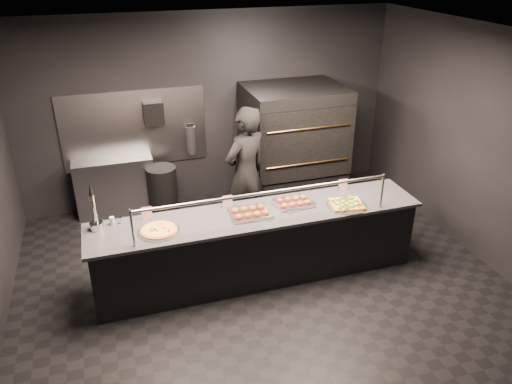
{
  "coord_description": "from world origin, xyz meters",
  "views": [
    {
      "loc": [
        -1.64,
        -5.05,
        3.84
      ],
      "look_at": [
        0.04,
        0.2,
        1.11
      ],
      "focal_mm": 35.0,
      "sensor_mm": 36.0,
      "label": 1
    }
  ],
  "objects_px": {
    "beer_tap": "(95,216)",
    "prep_shelf": "(115,186)",
    "round_pizza": "(159,230)",
    "worker": "(246,174)",
    "slider_tray_a": "(250,213)",
    "slider_tray_b": "(294,202)",
    "trash_bin": "(163,190)",
    "service_counter": "(258,245)",
    "fire_extinguisher": "(191,140)",
    "square_pizza": "(346,204)",
    "towel_dispenser": "(153,113)",
    "pizza_oven": "(293,145)"
  },
  "relations": [
    {
      "from": "round_pizza",
      "to": "trash_bin",
      "type": "relative_size",
      "value": 0.62
    },
    {
      "from": "prep_shelf",
      "to": "slider_tray_b",
      "type": "bearing_deg",
      "value": -46.75
    },
    {
      "from": "square_pizza",
      "to": "round_pizza",
      "type": "bearing_deg",
      "value": 177.97
    },
    {
      "from": "prep_shelf",
      "to": "slider_tray_b",
      "type": "distance_m",
      "value": 3.1
    },
    {
      "from": "fire_extinguisher",
      "to": "slider_tray_b",
      "type": "height_order",
      "value": "fire_extinguisher"
    },
    {
      "from": "prep_shelf",
      "to": "fire_extinguisher",
      "type": "distance_m",
      "value": 1.39
    },
    {
      "from": "fire_extinguisher",
      "to": "worker",
      "type": "distance_m",
      "value": 1.45
    },
    {
      "from": "fire_extinguisher",
      "to": "slider_tray_a",
      "type": "height_order",
      "value": "fire_extinguisher"
    },
    {
      "from": "service_counter",
      "to": "towel_dispenser",
      "type": "xyz_separation_m",
      "value": [
        -0.9,
        2.39,
        1.09
      ]
    },
    {
      "from": "pizza_oven",
      "to": "round_pizza",
      "type": "distance_m",
      "value": 3.11
    },
    {
      "from": "service_counter",
      "to": "trash_bin",
      "type": "distance_m",
      "value": 2.28
    },
    {
      "from": "trash_bin",
      "to": "worker",
      "type": "xyz_separation_m",
      "value": [
        1.06,
        -1.04,
        0.58
      ]
    },
    {
      "from": "pizza_oven",
      "to": "slider_tray_a",
      "type": "relative_size",
      "value": 3.64
    },
    {
      "from": "prep_shelf",
      "to": "worker",
      "type": "height_order",
      "value": "worker"
    },
    {
      "from": "service_counter",
      "to": "slider_tray_b",
      "type": "xyz_separation_m",
      "value": [
        0.5,
        0.09,
        0.48
      ]
    },
    {
      "from": "round_pizza",
      "to": "slider_tray_a",
      "type": "height_order",
      "value": "slider_tray_a"
    },
    {
      "from": "pizza_oven",
      "to": "slider_tray_a",
      "type": "height_order",
      "value": "pizza_oven"
    },
    {
      "from": "towel_dispenser",
      "to": "trash_bin",
      "type": "xyz_separation_m",
      "value": [
        0.0,
        -0.3,
        -1.16
      ]
    },
    {
      "from": "towel_dispenser",
      "to": "fire_extinguisher",
      "type": "distance_m",
      "value": 0.74
    },
    {
      "from": "pizza_oven",
      "to": "beer_tap",
      "type": "relative_size",
      "value": 3.23
    },
    {
      "from": "slider_tray_a",
      "to": "worker",
      "type": "distance_m",
      "value": 1.09
    },
    {
      "from": "beer_tap",
      "to": "worker",
      "type": "relative_size",
      "value": 0.3
    },
    {
      "from": "beer_tap",
      "to": "round_pizza",
      "type": "height_order",
      "value": "beer_tap"
    },
    {
      "from": "service_counter",
      "to": "towel_dispenser",
      "type": "distance_m",
      "value": 2.78
    },
    {
      "from": "beer_tap",
      "to": "round_pizza",
      "type": "bearing_deg",
      "value": -21.73
    },
    {
      "from": "slider_tray_b",
      "to": "worker",
      "type": "relative_size",
      "value": 0.28
    },
    {
      "from": "prep_shelf",
      "to": "beer_tap",
      "type": "relative_size",
      "value": 2.03
    },
    {
      "from": "slider_tray_a",
      "to": "slider_tray_b",
      "type": "height_order",
      "value": "slider_tray_a"
    },
    {
      "from": "trash_bin",
      "to": "square_pizza",
      "type": "bearing_deg",
      "value": -48.05
    },
    {
      "from": "towel_dispenser",
      "to": "slider_tray_b",
      "type": "distance_m",
      "value": 2.76
    },
    {
      "from": "beer_tap",
      "to": "slider_tray_b",
      "type": "height_order",
      "value": "beer_tap"
    },
    {
      "from": "beer_tap",
      "to": "service_counter",
      "type": "bearing_deg",
      "value": -6.07
    },
    {
      "from": "slider_tray_b",
      "to": "beer_tap",
      "type": "bearing_deg",
      "value": 177.32
    },
    {
      "from": "beer_tap",
      "to": "prep_shelf",
      "type": "bearing_deg",
      "value": 82.57
    },
    {
      "from": "pizza_oven",
      "to": "prep_shelf",
      "type": "bearing_deg",
      "value": 171.46
    },
    {
      "from": "slider_tray_a",
      "to": "square_pizza",
      "type": "distance_m",
      "value": 1.22
    },
    {
      "from": "towel_dispenser",
      "to": "slider_tray_a",
      "type": "bearing_deg",
      "value": -71.6
    },
    {
      "from": "towel_dispenser",
      "to": "worker",
      "type": "distance_m",
      "value": 1.8
    },
    {
      "from": "trash_bin",
      "to": "worker",
      "type": "height_order",
      "value": "worker"
    },
    {
      "from": "slider_tray_a",
      "to": "square_pizza",
      "type": "bearing_deg",
      "value": -6.66
    },
    {
      "from": "service_counter",
      "to": "slider_tray_a",
      "type": "bearing_deg",
      "value": -175.68
    },
    {
      "from": "round_pizza",
      "to": "square_pizza",
      "type": "bearing_deg",
      "value": -2.03
    },
    {
      "from": "pizza_oven",
      "to": "round_pizza",
      "type": "bearing_deg",
      "value": -140.75
    },
    {
      "from": "worker",
      "to": "slider_tray_a",
      "type": "bearing_deg",
      "value": 50.29
    },
    {
      "from": "towel_dispenser",
      "to": "slider_tray_a",
      "type": "height_order",
      "value": "towel_dispenser"
    },
    {
      "from": "service_counter",
      "to": "trash_bin",
      "type": "bearing_deg",
      "value": 113.31
    },
    {
      "from": "fire_extinguisher",
      "to": "square_pizza",
      "type": "height_order",
      "value": "fire_extinguisher"
    },
    {
      "from": "service_counter",
      "to": "square_pizza",
      "type": "xyz_separation_m",
      "value": [
        1.11,
        -0.15,
        0.47
      ]
    },
    {
      "from": "round_pizza",
      "to": "slider_tray_b",
      "type": "relative_size",
      "value": 0.89
    },
    {
      "from": "service_counter",
      "to": "square_pizza",
      "type": "relative_size",
      "value": 8.17
    }
  ]
}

